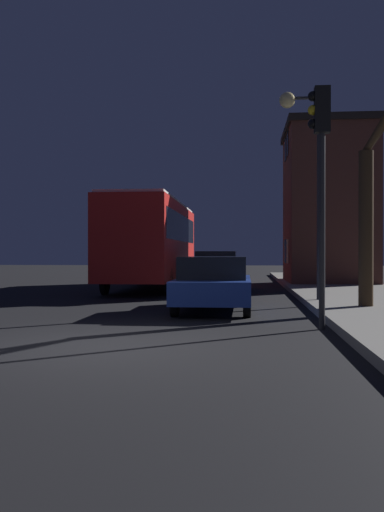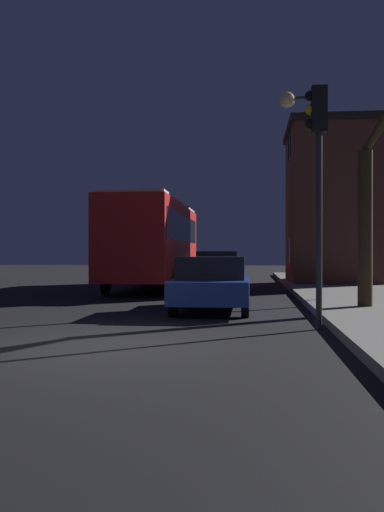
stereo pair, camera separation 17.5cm
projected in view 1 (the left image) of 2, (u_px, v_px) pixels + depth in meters
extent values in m
plane|color=black|center=(101.00, 346.00, 9.16)|extent=(120.00, 120.00, 0.00)
cube|color=brown|center=(328.00, 207.00, 26.44)|extent=(3.75, 5.43, 6.88)
cube|color=black|center=(328.00, 130.00, 26.42)|extent=(3.99, 5.67, 0.30)
cube|color=#F2D172|center=(287.00, 251.00, 25.97)|extent=(0.03, 0.70, 1.10)
cube|color=black|center=(285.00, 251.00, 27.28)|extent=(0.03, 0.70, 1.10)
cube|color=black|center=(287.00, 144.00, 25.95)|extent=(0.03, 0.70, 1.10)
cube|color=black|center=(285.00, 149.00, 27.26)|extent=(0.03, 0.70, 1.10)
cylinder|color=#28282B|center=(319.00, 197.00, 16.09)|extent=(0.14, 0.14, 5.81)
cylinder|color=#28282B|center=(303.00, 98.00, 16.11)|extent=(0.90, 0.09, 0.09)
sphere|color=#F9E08C|center=(287.00, 100.00, 16.16)|extent=(0.45, 0.45, 0.45)
cylinder|color=#28282B|center=(322.00, 231.00, 11.10)|extent=(0.12, 0.12, 3.83)
cube|color=black|center=(322.00, 110.00, 11.09)|extent=(0.30, 0.24, 0.90)
sphere|color=black|center=(313.00, 96.00, 11.10)|extent=(0.20, 0.20, 0.20)
sphere|color=yellow|center=(313.00, 110.00, 11.11)|extent=(0.20, 0.20, 0.20)
sphere|color=black|center=(313.00, 124.00, 11.11)|extent=(0.20, 0.20, 0.20)
cylinder|color=#382819|center=(366.00, 228.00, 14.11)|extent=(0.36, 0.36, 3.85)
cylinder|color=#382819|center=(378.00, 133.00, 13.81)|extent=(0.67, 0.73, 0.85)
cylinder|color=#382819|center=(379.00, 130.00, 13.66)|extent=(0.62, 1.04, 0.98)
cylinder|color=#382819|center=(380.00, 127.00, 13.96)|extent=(0.83, 0.42, 1.19)
cube|color=red|center=(153.00, 241.00, 23.75)|extent=(2.51, 10.69, 3.00)
cube|color=black|center=(153.00, 228.00, 23.74)|extent=(2.53, 9.84, 1.08)
cube|color=#B2B2B2|center=(153.00, 204.00, 23.74)|extent=(2.39, 10.16, 0.12)
cylinder|color=black|center=(189.00, 274.00, 27.11)|extent=(0.18, 0.96, 0.96)
cylinder|color=black|center=(140.00, 274.00, 27.32)|extent=(0.18, 0.96, 0.96)
cylinder|color=black|center=(169.00, 282.00, 20.19)|extent=(0.18, 0.96, 0.96)
cylinder|color=black|center=(105.00, 281.00, 20.40)|extent=(0.18, 0.96, 0.96)
cube|color=navy|center=(214.00, 289.00, 14.67)|extent=(1.86, 4.38, 0.55)
cube|color=black|center=(214.00, 268.00, 14.44)|extent=(1.64, 2.28, 0.55)
cylinder|color=black|center=(247.00, 296.00, 16.01)|extent=(0.18, 0.59, 0.59)
cylinder|color=black|center=(187.00, 295.00, 16.16)|extent=(0.18, 0.59, 0.59)
cylinder|color=black|center=(247.00, 305.00, 13.17)|extent=(0.18, 0.59, 0.59)
cylinder|color=black|center=(175.00, 304.00, 13.33)|extent=(0.18, 0.59, 0.59)
cube|color=#B7BABF|center=(217.00, 273.00, 22.82)|extent=(1.76, 3.91, 0.73)
cube|color=black|center=(216.00, 258.00, 22.62)|extent=(1.55, 2.03, 0.50)
cylinder|color=black|center=(237.00, 281.00, 24.01)|extent=(0.18, 0.65, 0.65)
cylinder|color=black|center=(200.00, 280.00, 24.16)|extent=(0.18, 0.65, 0.65)
cylinder|color=black|center=(236.00, 284.00, 21.48)|extent=(0.18, 0.65, 0.65)
cylinder|color=black|center=(194.00, 284.00, 21.63)|extent=(0.18, 0.65, 0.65)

